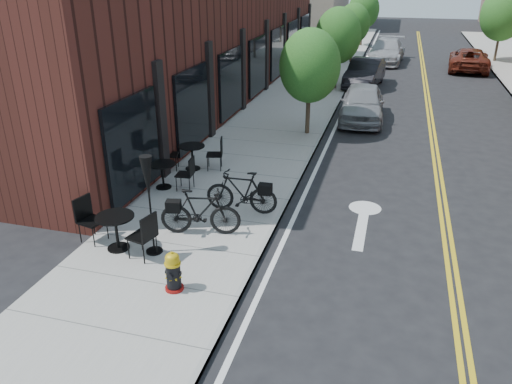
% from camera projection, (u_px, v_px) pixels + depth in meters
% --- Properties ---
extents(ground, '(120.00, 120.00, 0.00)m').
position_uv_depth(ground, '(260.00, 261.00, 10.82)').
color(ground, black).
rests_on(ground, ground).
extents(sidewalk_near, '(4.00, 70.00, 0.12)m').
position_uv_depth(sidewalk_near, '(277.00, 124.00, 20.06)').
color(sidewalk_near, '#9E9B93').
rests_on(sidewalk_near, ground).
extents(building_near, '(5.00, 28.00, 7.00)m').
position_uv_depth(building_near, '(204.00, 22.00, 23.26)').
color(building_near, '#431C15').
rests_on(building_near, ground).
extents(tree_near_a, '(2.20, 2.20, 3.81)m').
position_uv_depth(tree_near_a, '(310.00, 66.00, 17.79)').
color(tree_near_a, '#382B1E').
rests_on(tree_near_a, sidewalk_near).
extents(tree_near_b, '(2.30, 2.30, 3.98)m').
position_uv_depth(tree_near_b, '(338.00, 36.00, 24.77)').
color(tree_near_b, '#382B1E').
rests_on(tree_near_b, sidewalk_near).
extents(tree_near_c, '(2.10, 2.10, 3.67)m').
position_uv_depth(tree_near_c, '(353.00, 24.00, 31.86)').
color(tree_near_c, '#382B1E').
rests_on(tree_near_c, sidewalk_near).
extents(tree_near_d, '(2.40, 2.40, 4.11)m').
position_uv_depth(tree_near_d, '(364.00, 10.00, 38.78)').
color(tree_near_d, '#382B1E').
rests_on(tree_near_d, sidewalk_near).
extents(tree_far_c, '(2.80, 2.80, 4.62)m').
position_uv_depth(tree_far_c, '(503.00, 14.00, 32.02)').
color(tree_far_c, '#382B1E').
rests_on(tree_far_c, sidewalk_far).
extents(fire_hydrant, '(0.37, 0.37, 0.83)m').
position_uv_depth(fire_hydrant, '(173.00, 272.00, 9.52)').
color(fire_hydrant, maroon).
rests_on(fire_hydrant, sidewalk_near).
extents(bicycle_left, '(1.86, 0.58, 1.11)m').
position_uv_depth(bicycle_left, '(241.00, 192.00, 12.53)').
color(bicycle_left, black).
rests_on(bicycle_left, sidewalk_near).
extents(bicycle_right, '(1.94, 0.92, 1.13)m').
position_uv_depth(bicycle_right, '(200.00, 212.00, 11.48)').
color(bicycle_right, black).
rests_on(bicycle_right, sidewalk_near).
extents(bistro_set_a, '(2.00, 1.01, 1.05)m').
position_uv_depth(bistro_set_a, '(116.00, 227.00, 10.87)').
color(bistro_set_a, black).
rests_on(bistro_set_a, sidewalk_near).
extents(bistro_set_b, '(1.77, 0.82, 0.95)m').
position_uv_depth(bistro_set_b, '(162.00, 172.00, 13.95)').
color(bistro_set_b, black).
rests_on(bistro_set_b, sidewalk_near).
extents(bistro_set_c, '(1.88, 0.97, 0.99)m').
position_uv_depth(bistro_set_c, '(192.00, 154.00, 15.24)').
color(bistro_set_c, black).
rests_on(bistro_set_c, sidewalk_near).
extents(patio_umbrella, '(0.36, 0.36, 2.24)m').
position_uv_depth(patio_umbrella, '(148.00, 185.00, 10.29)').
color(patio_umbrella, black).
rests_on(patio_umbrella, sidewalk_near).
extents(parked_car_a, '(1.92, 4.37, 1.46)m').
position_uv_depth(parked_car_a, '(362.00, 103.00, 20.48)').
color(parked_car_a, gray).
rests_on(parked_car_a, ground).
extents(parked_car_b, '(2.00, 4.54, 1.45)m').
position_uv_depth(parked_car_b, '(365.00, 73.00, 26.31)').
color(parked_car_b, black).
rests_on(parked_car_b, ground).
extents(parked_car_c, '(2.50, 5.39, 1.52)m').
position_uv_depth(parked_car_c, '(386.00, 51.00, 32.92)').
color(parked_car_c, '#AEAEB3').
rests_on(parked_car_c, ground).
extents(parked_car_far, '(2.62, 5.03, 1.35)m').
position_uv_depth(parked_car_far, '(469.00, 59.00, 30.50)').
color(parked_car_far, maroon).
rests_on(parked_car_far, ground).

